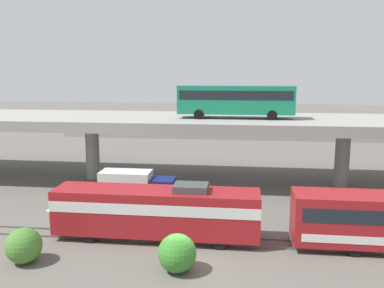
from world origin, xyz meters
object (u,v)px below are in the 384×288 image
Objects in this scene: transit_bus_on_overpass at (236,99)px; parked_car_2 at (341,122)px; train_locomotive at (146,209)px; parked_car_3 at (279,120)px; parked_car_0 at (193,118)px; service_truck_west at (135,186)px; parked_car_1 at (180,119)px; parked_car_4 at (204,122)px.

transit_bus_on_overpass reaches higher than parked_car_2.
train_locomotive is 54.68m from parked_car_3.
parked_car_2 is at bearing 174.83° from parked_car_0.
parked_car_0 is (-0.27, 46.65, 0.92)m from service_truck_west.
transit_bus_on_overpass is at bearing -72.58° from parked_car_1.
parked_car_2 is (28.09, 44.09, 0.92)m from service_truck_west.
service_truck_west is 44.37m from parked_car_1.
parked_car_3 is (-11.45, 1.20, 0.00)m from parked_car_2.
parked_car_0 is 3.34m from parked_car_1.
parked_car_3 is at bearing 78.28° from transit_bus_on_overpass.
parked_car_1 reaches higher than service_truck_west.
transit_bus_on_overpass is 2.57× the size of parked_car_3.
parked_car_0 is at bearing -86.75° from train_locomotive.
parked_car_4 is (-0.37, 49.07, 0.37)m from train_locomotive.
parked_car_1 is 19.29m from parked_car_3.
service_truck_west is 1.48× the size of parked_car_4.
parked_car_0 is 28.47m from parked_car_2.
train_locomotive is at bearing -111.46° from transit_bus_on_overpass.
service_truck_west is at bearing -138.81° from transit_bus_on_overpass.
train_locomotive is 17.91m from transit_bus_on_overpass.
parked_car_2 is (19.24, 36.35, -6.63)m from transit_bus_on_overpass.
parked_car_0 and parked_car_1 have the same top height.
parked_car_2 is at bearing -5.98° from parked_car_3.
parked_car_1 and parked_car_4 have the same top height.
parked_car_3 is 14.70m from parked_car_4.
parked_car_0 and parked_car_3 have the same top height.
train_locomotive is 8.13m from service_truck_west.
parked_car_2 is (25.28, 51.70, 0.36)m from train_locomotive.
transit_bus_on_overpass is at bearing 62.10° from parked_car_2.
transit_bus_on_overpass is 13.97m from service_truck_west.
parked_car_2 is at bearing 62.10° from transit_bus_on_overpass.
transit_bus_on_overpass is at bearing 103.18° from parked_car_0.
parked_car_3 is (16.90, -1.36, 0.00)m from parked_car_0.
train_locomotive is at bearing 63.94° from parked_car_2.
service_truck_west is at bearing -110.17° from parked_car_3.
parked_car_1 is 30.71m from parked_car_2.
parked_car_2 is 0.90× the size of parked_car_3.
train_locomotive is 3.44× the size of parked_car_4.
parked_car_2 is at bearing 5.85° from parked_car_4.
parked_car_0 is 16.96m from parked_car_3.
parked_car_1 is at bearing 93.39° from service_truck_west.
parked_car_2 is 11.52m from parked_car_3.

